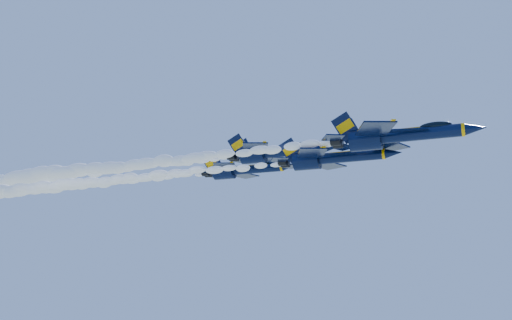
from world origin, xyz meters
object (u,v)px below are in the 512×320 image
(jet_lead, at_px, (396,136))
(jet_fourth, at_px, (242,170))
(jet_third, at_px, (275,152))
(jet_second, at_px, (331,158))

(jet_lead, distance_m, jet_fourth, 38.89)
(jet_lead, relative_size, jet_fourth, 1.04)
(jet_lead, distance_m, jet_third, 26.05)
(jet_lead, distance_m, jet_second, 11.20)
(jet_lead, relative_size, jet_third, 1.00)
(jet_lead, xyz_separation_m, jet_third, (-21.20, 14.80, 3.20))
(jet_lead, height_order, jet_second, jet_lead)
(jet_third, height_order, jet_fourth, jet_third)
(jet_third, xyz_separation_m, jet_fourth, (-9.50, 8.90, -0.40))
(jet_second, bearing_deg, jet_lead, -29.73)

